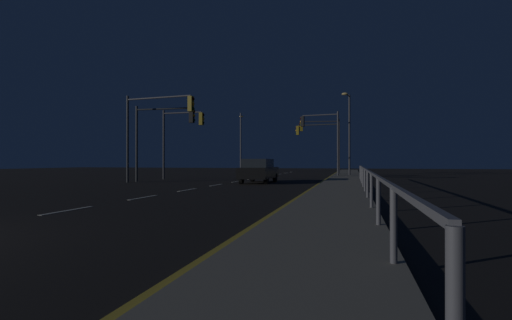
{
  "coord_description": "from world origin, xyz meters",
  "views": [
    {
      "loc": [
        7.9,
        -4.04,
        1.41
      ],
      "look_at": [
        -0.57,
        28.65,
        1.54
      ],
      "focal_mm": 26.4,
      "sensor_mm": 36.0,
      "label": 1
    }
  ],
  "objects_px": {
    "car": "(259,170)",
    "street_lamp_median": "(241,137)",
    "traffic_light_far_right": "(162,128)",
    "traffic_light_mid_left": "(322,135)",
    "traffic_light_mid_right": "(322,131)",
    "traffic_light_far_left": "(155,120)",
    "street_lamp_far_end": "(349,126)",
    "traffic_light_overhead_east": "(181,131)",
    "traffic_light_near_right": "(319,137)"
  },
  "relations": [
    {
      "from": "traffic_light_mid_left",
      "to": "traffic_light_far_left",
      "type": "bearing_deg",
      "value": -117.17
    },
    {
      "from": "street_lamp_far_end",
      "to": "traffic_light_far_right",
      "type": "bearing_deg",
      "value": -134.03
    },
    {
      "from": "car",
      "to": "traffic_light_far_left",
      "type": "xyz_separation_m",
      "value": [
        -6.4,
        -2.07,
        3.3
      ]
    },
    {
      "from": "traffic_light_far_right",
      "to": "street_lamp_far_end",
      "type": "relative_size",
      "value": 0.7
    },
    {
      "from": "traffic_light_mid_left",
      "to": "traffic_light_mid_right",
      "type": "height_order",
      "value": "traffic_light_mid_right"
    },
    {
      "from": "car",
      "to": "traffic_light_mid_left",
      "type": "height_order",
      "value": "traffic_light_mid_left"
    },
    {
      "from": "traffic_light_overhead_east",
      "to": "traffic_light_far_right",
      "type": "xyz_separation_m",
      "value": [
        0.34,
        -3.59,
        -0.08
      ]
    },
    {
      "from": "traffic_light_overhead_east",
      "to": "traffic_light_mid_right",
      "type": "relative_size",
      "value": 0.95
    },
    {
      "from": "traffic_light_overhead_east",
      "to": "traffic_light_mid_right",
      "type": "height_order",
      "value": "traffic_light_mid_right"
    },
    {
      "from": "traffic_light_near_right",
      "to": "street_lamp_far_end",
      "type": "distance_m",
      "value": 4.64
    },
    {
      "from": "traffic_light_far_right",
      "to": "street_lamp_median",
      "type": "bearing_deg",
      "value": 94.18
    },
    {
      "from": "car",
      "to": "traffic_light_far_right",
      "type": "distance_m",
      "value": 7.27
    },
    {
      "from": "traffic_light_mid_left",
      "to": "traffic_light_near_right",
      "type": "bearing_deg",
      "value": -111.77
    },
    {
      "from": "traffic_light_far_left",
      "to": "street_lamp_far_end",
      "type": "distance_m",
      "value": 18.44
    },
    {
      "from": "traffic_light_near_right",
      "to": "street_lamp_median",
      "type": "height_order",
      "value": "street_lamp_median"
    },
    {
      "from": "traffic_light_far_right",
      "to": "street_lamp_median",
      "type": "distance_m",
      "value": 24.56
    },
    {
      "from": "traffic_light_mid_right",
      "to": "street_lamp_far_end",
      "type": "height_order",
      "value": "street_lamp_far_end"
    },
    {
      "from": "car",
      "to": "street_lamp_median",
      "type": "relative_size",
      "value": 0.57
    },
    {
      "from": "traffic_light_mid_left",
      "to": "street_lamp_median",
      "type": "relative_size",
      "value": 0.73
    },
    {
      "from": "traffic_light_overhead_east",
      "to": "street_lamp_median",
      "type": "bearing_deg",
      "value": 93.97
    },
    {
      "from": "traffic_light_overhead_east",
      "to": "car",
      "type": "bearing_deg",
      "value": -22.29
    },
    {
      "from": "traffic_light_far_left",
      "to": "street_lamp_far_end",
      "type": "height_order",
      "value": "street_lamp_far_end"
    },
    {
      "from": "traffic_light_far_left",
      "to": "street_lamp_median",
      "type": "relative_size",
      "value": 0.74
    },
    {
      "from": "traffic_light_far_left",
      "to": "street_lamp_median",
      "type": "xyz_separation_m",
      "value": [
        -2.02,
        25.81,
        0.52
      ]
    },
    {
      "from": "car",
      "to": "traffic_light_near_right",
      "type": "relative_size",
      "value": 0.83
    },
    {
      "from": "traffic_light_overhead_east",
      "to": "street_lamp_far_end",
      "type": "height_order",
      "value": "street_lamp_far_end"
    },
    {
      "from": "street_lamp_far_end",
      "to": "traffic_light_mid_left",
      "type": "bearing_deg",
      "value": 124.91
    },
    {
      "from": "car",
      "to": "street_lamp_far_end",
      "type": "distance_m",
      "value": 13.72
    },
    {
      "from": "traffic_light_overhead_east",
      "to": "traffic_light_mid_right",
      "type": "distance_m",
      "value": 12.82
    },
    {
      "from": "traffic_light_mid_right",
      "to": "street_lamp_far_end",
      "type": "relative_size",
      "value": 0.77
    },
    {
      "from": "street_lamp_median",
      "to": "traffic_light_far_right",
      "type": "bearing_deg",
      "value": -85.82
    },
    {
      "from": "traffic_light_far_right",
      "to": "traffic_light_overhead_east",
      "type": "bearing_deg",
      "value": 95.44
    },
    {
      "from": "traffic_light_near_right",
      "to": "traffic_light_mid_left",
      "type": "xyz_separation_m",
      "value": [
        0.2,
        0.51,
        0.24
      ]
    },
    {
      "from": "traffic_light_overhead_east",
      "to": "street_lamp_far_end",
      "type": "relative_size",
      "value": 0.72
    },
    {
      "from": "traffic_light_far_right",
      "to": "street_lamp_far_end",
      "type": "xyz_separation_m",
      "value": [
        12.23,
        12.65,
        0.95
      ]
    },
    {
      "from": "traffic_light_far_left",
      "to": "traffic_light_overhead_east",
      "type": "bearing_deg",
      "value": 96.6
    },
    {
      "from": "car",
      "to": "traffic_light_mid_left",
      "type": "xyz_separation_m",
      "value": [
        2.82,
        15.9,
        3.35
      ]
    },
    {
      "from": "traffic_light_mid_left",
      "to": "car",
      "type": "bearing_deg",
      "value": -100.07
    },
    {
      "from": "street_lamp_far_end",
      "to": "street_lamp_median",
      "type": "xyz_separation_m",
      "value": [
        -14.02,
        11.82,
        -0.04
      ]
    },
    {
      "from": "street_lamp_median",
      "to": "traffic_light_near_right",
      "type": "bearing_deg",
      "value": -37.11
    },
    {
      "from": "traffic_light_mid_right",
      "to": "traffic_light_overhead_east",
      "type": "bearing_deg",
      "value": -142.85
    },
    {
      "from": "traffic_light_mid_right",
      "to": "traffic_light_far_left",
      "type": "xyz_separation_m",
      "value": [
        -9.64,
        -12.66,
        -0.04
      ]
    },
    {
      "from": "traffic_light_far_left",
      "to": "traffic_light_near_right",
      "type": "bearing_deg",
      "value": 62.68
    },
    {
      "from": "traffic_light_mid_left",
      "to": "traffic_light_far_right",
      "type": "xyz_separation_m",
      "value": [
        -9.45,
        -16.63,
        -0.44
      ]
    },
    {
      "from": "traffic_light_far_right",
      "to": "street_lamp_median",
      "type": "xyz_separation_m",
      "value": [
        -1.79,
        24.47,
        0.91
      ]
    },
    {
      "from": "street_lamp_median",
      "to": "traffic_light_mid_left",
      "type": "bearing_deg",
      "value": -34.9
    },
    {
      "from": "traffic_light_far_left",
      "to": "traffic_light_mid_left",
      "type": "bearing_deg",
      "value": 62.83
    },
    {
      "from": "traffic_light_overhead_east",
      "to": "street_lamp_far_end",
      "type": "xyz_separation_m",
      "value": [
        12.57,
        9.06,
        0.86
      ]
    },
    {
      "from": "traffic_light_far_right",
      "to": "street_lamp_median",
      "type": "height_order",
      "value": "street_lamp_median"
    },
    {
      "from": "traffic_light_near_right",
      "to": "traffic_light_far_left",
      "type": "xyz_separation_m",
      "value": [
        -9.02,
        -17.46,
        0.19
      ]
    }
  ]
}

